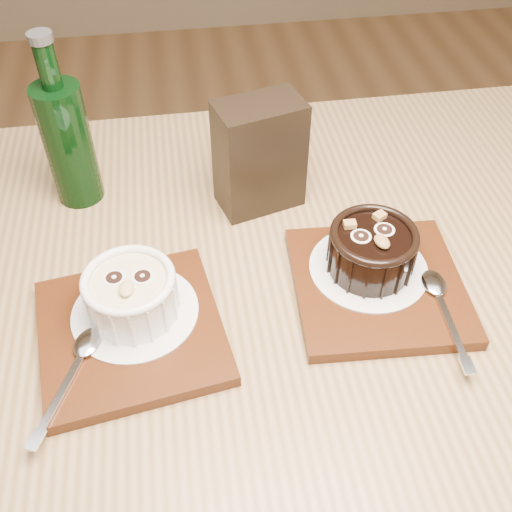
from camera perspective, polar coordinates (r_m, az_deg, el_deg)
The scene contains 11 objects.
table at distance 0.71m, azimuth 0.90°, elevation -9.92°, with size 1.20×0.80×0.75m.
tray_left at distance 0.63m, azimuth -11.77°, elevation -7.05°, with size 0.18×0.18×0.01m, color #47200B.
doily_left at distance 0.63m, azimuth -11.43°, elevation -5.22°, with size 0.13×0.13×0.00m, color silver.
ramekin_white at distance 0.61m, azimuth -11.82°, elevation -3.46°, with size 0.09×0.09×0.06m.
spoon_left at distance 0.60m, azimuth -17.14°, elevation -10.50°, with size 0.03×0.13×0.01m, color white, non-canonical shape.
tray_right at distance 0.67m, azimuth 11.51°, elevation -2.76°, with size 0.18×0.18×0.01m, color #47200B.
doily_right at distance 0.67m, azimuth 10.65°, elevation -1.11°, with size 0.13×0.13×0.00m, color silver.
ramekin_dark at distance 0.65m, azimuth 11.00°, elevation 0.71°, with size 0.09×0.09×0.06m.
spoon_right at distance 0.65m, azimuth 17.50°, elevation -4.73°, with size 0.03×0.13×0.01m, color white, non-canonical shape.
condiment_stand at distance 0.72m, azimuth 0.33°, elevation 9.54°, with size 0.10×0.06×0.14m, color black.
green_bottle at distance 0.76m, azimuth -17.51°, elevation 10.48°, with size 0.06×0.06×0.22m.
Camera 1 is at (-0.08, -0.22, 1.24)m, focal length 42.00 mm.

